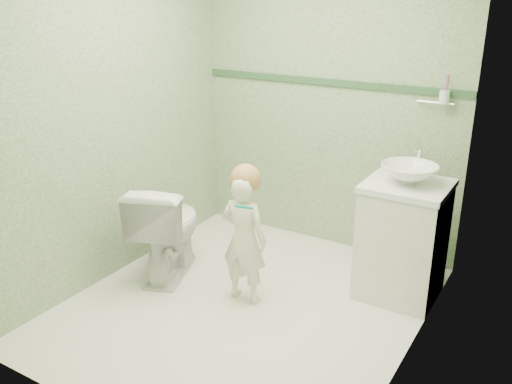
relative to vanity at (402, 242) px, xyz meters
The scene contains 12 objects.
ground 1.16m from the vanity, 140.19° to the right, with size 2.50×2.50×0.00m, color white.
room_shell 1.35m from the vanity, 140.19° to the right, with size 2.50×2.54×2.40m.
trim_stripe 1.38m from the vanity, 147.36° to the left, with size 2.20×0.02×0.05m, color #2F5432.
vanity is the anchor object (origin of this frame).
counter 0.41m from the vanity, ahead, with size 0.54×0.52×0.04m, color white.
basin 0.49m from the vanity, ahead, with size 0.37×0.37×0.13m, color white.
faucet 0.60m from the vanity, 90.00° to the left, with size 0.03×0.13×0.18m.
cup_holder 1.05m from the vanity, 83.72° to the left, with size 0.26×0.07×0.21m.
toilet 1.69m from the vanity, 159.45° to the right, with size 0.41×0.72×0.74m, color white.
toddler 1.09m from the vanity, 144.99° to the right, with size 0.33×0.22×0.91m, color white.
hair_cap 1.17m from the vanity, 146.09° to the right, with size 0.20×0.20×0.20m, color #AC7D46.
teal_toothbrush 1.16m from the vanity, 137.46° to the right, with size 0.11×0.13×0.08m.
Camera 1 is at (1.75, -2.75, 2.03)m, focal length 38.67 mm.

